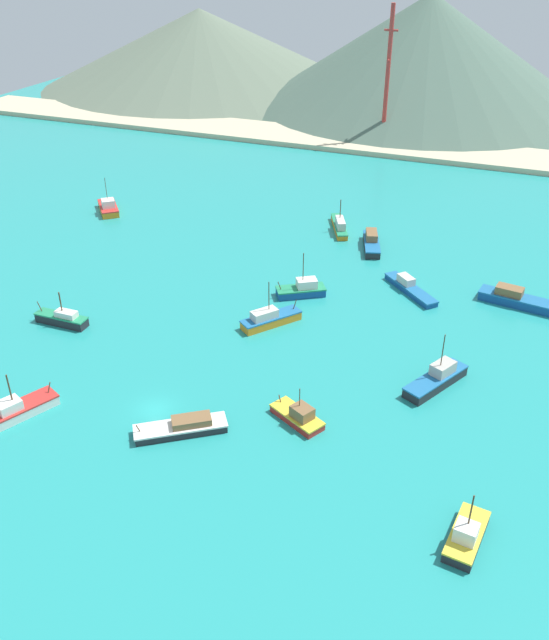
{
  "coord_description": "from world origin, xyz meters",
  "views": [
    {
      "loc": [
        35.2,
        -51.88,
        48.27
      ],
      "look_at": [
        6.43,
        21.04,
        1.78
      ],
      "focal_mm": 37.74,
      "sensor_mm": 36.0,
      "label": 1
    }
  ],
  "objects_px": {
    "fishing_boat_5": "(183,427)",
    "fishing_boat_9": "(62,319)",
    "fishing_boat_4": "(466,535)",
    "radio_tower": "(388,75)",
    "fishing_boat_11": "(302,289)",
    "fishing_boat_15": "(270,319)",
    "fishing_boat_13": "(108,207)",
    "fishing_boat_0": "(18,409)",
    "fishing_boat_10": "(340,226)",
    "fishing_boat_12": "(437,379)",
    "fishing_boat_2": "(372,242)",
    "fishing_boat_1": "(410,288)",
    "fishing_boat_3": "(298,416)",
    "fishing_boat_14": "(516,299)"
  },
  "relations": [
    {
      "from": "fishing_boat_0",
      "to": "fishing_boat_4",
      "type": "relative_size",
      "value": 1.25
    },
    {
      "from": "fishing_boat_2",
      "to": "fishing_boat_11",
      "type": "height_order",
      "value": "fishing_boat_11"
    },
    {
      "from": "fishing_boat_1",
      "to": "fishing_boat_3",
      "type": "relative_size",
      "value": 1.35
    },
    {
      "from": "fishing_boat_10",
      "to": "fishing_boat_5",
      "type": "bearing_deg",
      "value": -89.71
    },
    {
      "from": "fishing_boat_11",
      "to": "fishing_boat_15",
      "type": "height_order",
      "value": "fishing_boat_11"
    },
    {
      "from": "fishing_boat_15",
      "to": "fishing_boat_10",
      "type": "bearing_deg",
      "value": 91.01
    },
    {
      "from": "radio_tower",
      "to": "fishing_boat_12",
      "type": "bearing_deg",
      "value": -72.72
    },
    {
      "from": "fishing_boat_2",
      "to": "fishing_boat_9",
      "type": "distance_m",
      "value": 52.77
    },
    {
      "from": "fishing_boat_1",
      "to": "fishing_boat_2",
      "type": "xyz_separation_m",
      "value": [
        -9.43,
        13.52,
        0.29
      ]
    },
    {
      "from": "fishing_boat_0",
      "to": "fishing_boat_5",
      "type": "height_order",
      "value": "fishing_boat_0"
    },
    {
      "from": "fishing_boat_3",
      "to": "fishing_boat_15",
      "type": "distance_m",
      "value": 21.34
    },
    {
      "from": "fishing_boat_2",
      "to": "fishing_boat_4",
      "type": "relative_size",
      "value": 1.36
    },
    {
      "from": "fishing_boat_15",
      "to": "fishing_boat_9",
      "type": "bearing_deg",
      "value": -158.77
    },
    {
      "from": "fishing_boat_3",
      "to": "fishing_boat_5",
      "type": "bearing_deg",
      "value": -150.43
    },
    {
      "from": "fishing_boat_5",
      "to": "radio_tower",
      "type": "distance_m",
      "value": 118.78
    },
    {
      "from": "fishing_boat_12",
      "to": "fishing_boat_15",
      "type": "relative_size",
      "value": 1.16
    },
    {
      "from": "fishing_boat_11",
      "to": "fishing_boat_4",
      "type": "bearing_deg",
      "value": -52.84
    },
    {
      "from": "fishing_boat_0",
      "to": "fishing_boat_11",
      "type": "bearing_deg",
      "value": 62.3
    },
    {
      "from": "fishing_boat_4",
      "to": "fishing_boat_5",
      "type": "height_order",
      "value": "fishing_boat_4"
    },
    {
      "from": "fishing_boat_2",
      "to": "fishing_boat_11",
      "type": "relative_size",
      "value": 1.28
    },
    {
      "from": "fishing_boat_1",
      "to": "radio_tower",
      "type": "height_order",
      "value": "radio_tower"
    },
    {
      "from": "fishing_boat_5",
      "to": "fishing_boat_9",
      "type": "relative_size",
      "value": 1.27
    },
    {
      "from": "fishing_boat_2",
      "to": "fishing_boat_0",
      "type": "bearing_deg",
      "value": -113.41
    },
    {
      "from": "fishing_boat_13",
      "to": "radio_tower",
      "type": "xyz_separation_m",
      "value": [
        38.06,
        65.03,
        15.58
      ]
    },
    {
      "from": "fishing_boat_2",
      "to": "fishing_boat_13",
      "type": "xyz_separation_m",
      "value": [
        -51.36,
        -2.54,
        -0.0
      ]
    },
    {
      "from": "fishing_boat_5",
      "to": "fishing_boat_9",
      "type": "height_order",
      "value": "fishing_boat_9"
    },
    {
      "from": "fishing_boat_1",
      "to": "fishing_boat_5",
      "type": "relative_size",
      "value": 0.97
    },
    {
      "from": "fishing_boat_10",
      "to": "fishing_boat_12",
      "type": "distance_m",
      "value": 48.14
    },
    {
      "from": "fishing_boat_12",
      "to": "fishing_boat_14",
      "type": "xyz_separation_m",
      "value": [
        7.28,
        24.33,
        -0.04
      ]
    },
    {
      "from": "fishing_boat_13",
      "to": "fishing_boat_15",
      "type": "relative_size",
      "value": 0.95
    },
    {
      "from": "fishing_boat_3",
      "to": "fishing_boat_5",
      "type": "relative_size",
      "value": 0.72
    },
    {
      "from": "fishing_boat_3",
      "to": "fishing_boat_13",
      "type": "relative_size",
      "value": 0.88
    },
    {
      "from": "fishing_boat_13",
      "to": "fishing_boat_0",
      "type": "bearing_deg",
      "value": -65.68
    },
    {
      "from": "fishing_boat_10",
      "to": "fishing_boat_11",
      "type": "xyz_separation_m",
      "value": [
        1.94,
        -25.79,
        0.06
      ]
    },
    {
      "from": "fishing_boat_5",
      "to": "fishing_boat_11",
      "type": "height_order",
      "value": "fishing_boat_11"
    },
    {
      "from": "fishing_boat_2",
      "to": "fishing_boat_4",
      "type": "distance_m",
      "value": 63.96
    },
    {
      "from": "fishing_boat_2",
      "to": "fishing_boat_12",
      "type": "xyz_separation_m",
      "value": [
        17.38,
        -36.14,
        0.01
      ]
    },
    {
      "from": "fishing_boat_3",
      "to": "fishing_boat_14",
      "type": "relative_size",
      "value": 0.62
    },
    {
      "from": "fishing_boat_4",
      "to": "radio_tower",
      "type": "relative_size",
      "value": 0.22
    },
    {
      "from": "fishing_boat_0",
      "to": "radio_tower",
      "type": "distance_m",
      "value": 123.46
    },
    {
      "from": "fishing_boat_0",
      "to": "fishing_boat_9",
      "type": "relative_size",
      "value": 1.15
    },
    {
      "from": "radio_tower",
      "to": "fishing_boat_10",
      "type": "bearing_deg",
      "value": -84.0
    },
    {
      "from": "fishing_boat_1",
      "to": "fishing_boat_13",
      "type": "relative_size",
      "value": 1.19
    },
    {
      "from": "fishing_boat_2",
      "to": "fishing_boat_3",
      "type": "height_order",
      "value": "fishing_boat_3"
    },
    {
      "from": "fishing_boat_0",
      "to": "fishing_boat_1",
      "type": "xyz_separation_m",
      "value": [
        35.12,
        45.82,
        -0.19
      ]
    },
    {
      "from": "fishing_boat_9",
      "to": "fishing_boat_13",
      "type": "relative_size",
      "value": 0.97
    },
    {
      "from": "fishing_boat_5",
      "to": "radio_tower",
      "type": "xyz_separation_m",
      "value": [
        -6.32,
        117.54,
        15.86
      ]
    },
    {
      "from": "fishing_boat_11",
      "to": "fishing_boat_13",
      "type": "bearing_deg",
      "value": 158.58
    },
    {
      "from": "fishing_boat_9",
      "to": "radio_tower",
      "type": "distance_m",
      "value": 106.38
    },
    {
      "from": "fishing_boat_1",
      "to": "fishing_boat_11",
      "type": "distance_m",
      "value": 16.38
    }
  ]
}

